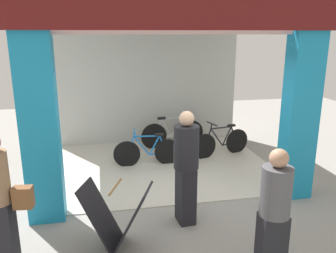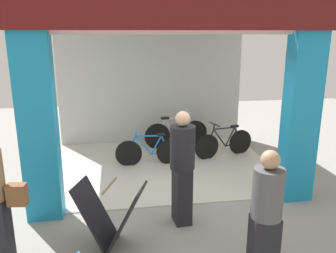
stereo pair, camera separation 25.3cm
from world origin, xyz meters
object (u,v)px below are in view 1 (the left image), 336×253
at_px(pedestrian_1, 274,213).
at_px(bicycle_inside_2, 173,133).
at_px(bicycle_inside_0, 148,151).
at_px(pedestrian_2, 186,165).
at_px(bicycle_inside_1, 221,142).
at_px(sandwich_board_sign, 117,217).
at_px(pedestrian_0, 0,203).

bearing_deg(pedestrian_1, bicycle_inside_2, 91.64).
distance_m(bicycle_inside_0, pedestrian_2, 2.51).
distance_m(bicycle_inside_1, sandwich_board_sign, 4.13).
height_order(pedestrian_0, pedestrian_1, pedestrian_0).
bearing_deg(bicycle_inside_2, pedestrian_1, -88.36).
xyz_separation_m(bicycle_inside_0, bicycle_inside_2, (0.81, 1.18, 0.04)).
distance_m(bicycle_inside_0, bicycle_inside_1, 1.82).
bearing_deg(pedestrian_2, bicycle_inside_0, 95.86).
xyz_separation_m(bicycle_inside_1, pedestrian_0, (-3.97, -3.40, 0.57)).
bearing_deg(sandwich_board_sign, pedestrian_0, -171.22).
bearing_deg(sandwich_board_sign, pedestrian_1, -27.50).
bearing_deg(pedestrian_0, bicycle_inside_0, 55.16).
bearing_deg(bicycle_inside_0, pedestrian_2, -84.14).
bearing_deg(pedestrian_0, pedestrian_2, 16.02).
bearing_deg(sandwich_board_sign, bicycle_inside_0, 74.25).
bearing_deg(pedestrian_2, bicycle_inside_2, 81.16).
height_order(bicycle_inside_0, bicycle_inside_2, bicycle_inside_2).
bearing_deg(bicycle_inside_0, sandwich_board_sign, -105.75).
height_order(bicycle_inside_0, bicycle_inside_1, bicycle_inside_1).
xyz_separation_m(pedestrian_1, pedestrian_2, (-0.70, 1.41, 0.09)).
bearing_deg(pedestrian_1, sandwich_board_sign, 152.50).
xyz_separation_m(sandwich_board_sign, pedestrian_0, (-1.35, -0.21, 0.45)).
bearing_deg(pedestrian_0, pedestrian_1, -12.88).
xyz_separation_m(sandwich_board_sign, pedestrian_2, (1.07, 0.49, 0.47)).
relative_size(bicycle_inside_1, pedestrian_2, 0.84).
xyz_separation_m(bicycle_inside_1, bicycle_inside_2, (-0.99, 0.89, 0.03)).
bearing_deg(pedestrian_2, sandwich_board_sign, -155.55).
height_order(bicycle_inside_0, sandwich_board_sign, sandwich_board_sign).
bearing_deg(sandwich_board_sign, bicycle_inside_2, 68.26).
relative_size(bicycle_inside_0, pedestrian_0, 0.84).
height_order(sandwich_board_sign, pedestrian_0, pedestrian_0).
distance_m(pedestrian_0, pedestrian_2, 2.52).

